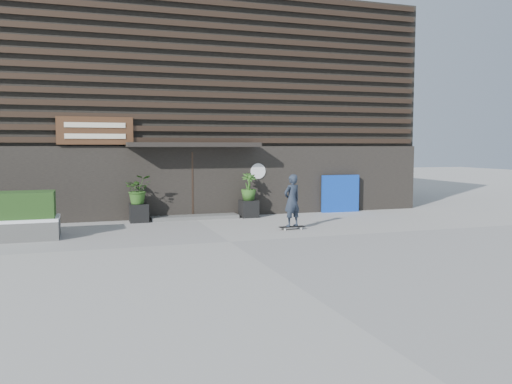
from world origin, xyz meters
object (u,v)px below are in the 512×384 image
object	(u,v)px
blue_tarp	(340,194)
skateboarder	(292,201)
planter_pot_left	(139,213)
planter_pot_right	(249,209)

from	to	relation	value
blue_tarp	skateboarder	xyz separation A→B (m)	(-3.33, -3.34, 0.17)
planter_pot_left	blue_tarp	bearing A→B (deg)	2.28
planter_pot_right	skateboarder	world-z (taller)	skateboarder
planter_pot_left	skateboarder	world-z (taller)	skateboarder
skateboarder	blue_tarp	bearing A→B (deg)	45.06
planter_pot_left	blue_tarp	xyz separation A→B (m)	(7.54, 0.30, 0.40)
planter_pot_left	planter_pot_right	distance (m)	3.80
planter_pot_right	blue_tarp	bearing A→B (deg)	4.59
planter_pot_left	blue_tarp	world-z (taller)	blue_tarp
blue_tarp	skateboarder	size ratio (longest dim) A/B	0.90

